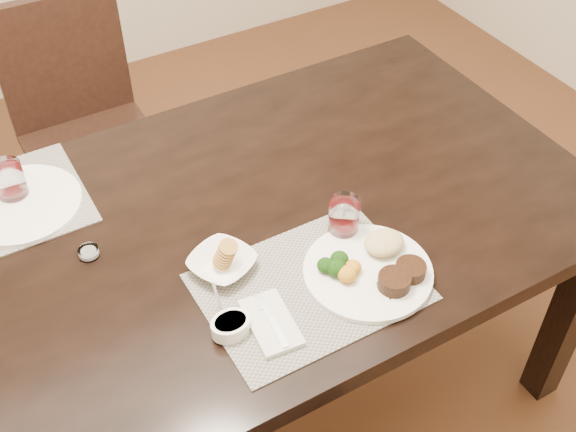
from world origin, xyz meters
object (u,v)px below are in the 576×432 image
far_plate (21,204)px  dinner_plate (374,267)px  steak_knife (376,285)px  cracker_bowl (222,263)px  wine_glass_near (344,219)px  chair_far (83,119)px

far_plate → dinner_plate: bearing=-44.2°
steak_knife → far_plate: 0.87m
steak_knife → cracker_bowl: (-0.26, 0.21, 0.01)m
steak_knife → cracker_bowl: 0.34m
dinner_plate → cracker_bowl: bearing=156.0°
far_plate → wine_glass_near: bearing=-36.4°
steak_knife → wine_glass_near: (0.03, 0.18, 0.04)m
steak_knife → cracker_bowl: size_ratio=1.26×
wine_glass_near → far_plate: bearing=143.6°
steak_knife → wine_glass_near: 0.18m
chair_far → steak_knife: 1.33m
dinner_plate → cracker_bowl: size_ratio=1.58×
cracker_bowl → wine_glass_near: (0.29, -0.04, 0.02)m
dinner_plate → wine_glass_near: 0.14m
chair_far → cracker_bowl: chair_far is taller
cracker_bowl → far_plate: bearing=128.0°
steak_knife → wine_glass_near: size_ratio=2.33×
far_plate → steak_knife: bearing=-46.9°
steak_knife → far_plate: bearing=153.3°
steak_knife → wine_glass_near: bearing=100.7°
cracker_bowl → wine_glass_near: wine_glass_near is taller
chair_far → steak_knife: (0.29, -1.27, 0.26)m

